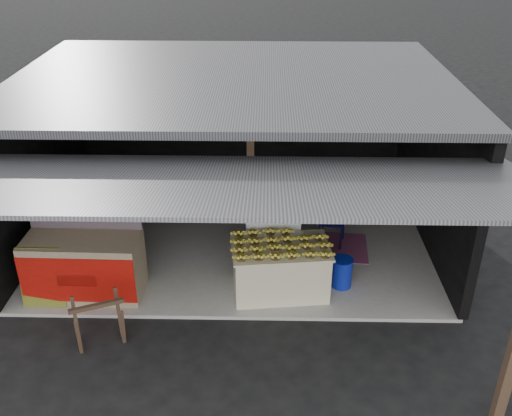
{
  "coord_description": "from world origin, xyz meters",
  "views": [
    {
      "loc": [
        0.57,
        -6.7,
        5.51
      ],
      "look_at": [
        0.4,
        1.5,
        1.1
      ],
      "focal_mm": 40.0,
      "sensor_mm": 36.0,
      "label": 1
    }
  ],
  "objects_px": {
    "sawhorse": "(99,320)",
    "plastic_chair": "(334,213)",
    "white_crate": "(272,239)",
    "water_barrel": "(342,273)",
    "neighbor_stall": "(85,263)",
    "banana_table": "(280,269)"
  },
  "relations": [
    {
      "from": "white_crate",
      "to": "water_barrel",
      "type": "height_order",
      "value": "white_crate"
    },
    {
      "from": "sawhorse",
      "to": "water_barrel",
      "type": "distance_m",
      "value": 3.78
    },
    {
      "from": "sawhorse",
      "to": "water_barrel",
      "type": "height_order",
      "value": "sawhorse"
    },
    {
      "from": "white_crate",
      "to": "plastic_chair",
      "type": "bearing_deg",
      "value": 29.75
    },
    {
      "from": "white_crate",
      "to": "plastic_chair",
      "type": "relative_size",
      "value": 1.0
    },
    {
      "from": "sawhorse",
      "to": "plastic_chair",
      "type": "bearing_deg",
      "value": 16.39
    },
    {
      "from": "water_barrel",
      "to": "plastic_chair",
      "type": "relative_size",
      "value": 0.48
    },
    {
      "from": "water_barrel",
      "to": "plastic_chair",
      "type": "xyz_separation_m",
      "value": [
        -0.02,
        1.39,
        0.34
      ]
    },
    {
      "from": "sawhorse",
      "to": "white_crate",
      "type": "bearing_deg",
      "value": 18.12
    },
    {
      "from": "sawhorse",
      "to": "plastic_chair",
      "type": "xyz_separation_m",
      "value": [
        3.49,
        2.8,
        0.18
      ]
    },
    {
      "from": "white_crate",
      "to": "water_barrel",
      "type": "relative_size",
      "value": 2.07
    },
    {
      "from": "white_crate",
      "to": "water_barrel",
      "type": "distance_m",
      "value": 1.31
    },
    {
      "from": "water_barrel",
      "to": "plastic_chair",
      "type": "height_order",
      "value": "plastic_chair"
    },
    {
      "from": "white_crate",
      "to": "water_barrel",
      "type": "xyz_separation_m",
      "value": [
        1.12,
        -0.63,
        -0.25
      ]
    },
    {
      "from": "sawhorse",
      "to": "water_barrel",
      "type": "relative_size",
      "value": 1.76
    },
    {
      "from": "neighbor_stall",
      "to": "sawhorse",
      "type": "height_order",
      "value": "neighbor_stall"
    },
    {
      "from": "neighbor_stall",
      "to": "sawhorse",
      "type": "relative_size",
      "value": 2.17
    },
    {
      "from": "sawhorse",
      "to": "banana_table",
      "type": "bearing_deg",
      "value": 4.18
    },
    {
      "from": "banana_table",
      "to": "white_crate",
      "type": "bearing_deg",
      "value": 92.99
    },
    {
      "from": "white_crate",
      "to": "plastic_chair",
      "type": "xyz_separation_m",
      "value": [
        1.1,
        0.76,
        0.09
      ]
    },
    {
      "from": "water_barrel",
      "to": "banana_table",
      "type": "bearing_deg",
      "value": -171.24
    },
    {
      "from": "white_crate",
      "to": "plastic_chair",
      "type": "height_order",
      "value": "same"
    }
  ]
}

